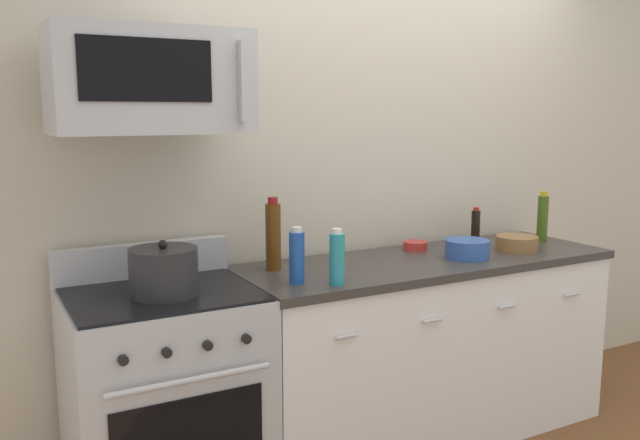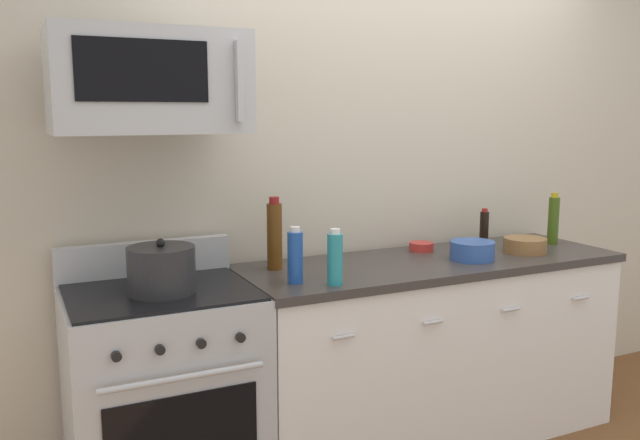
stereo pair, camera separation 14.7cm
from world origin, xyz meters
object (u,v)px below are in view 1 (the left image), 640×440
bottle_soda_blue (297,257)px  stockpot (164,272)px  bowl_blue_mixing (467,248)px  bowl_red_small (415,245)px  range_oven (165,398)px  bottle_soy_sauce_dark (476,226)px  bowl_wooden_salad (517,243)px  bottle_dish_soap (337,258)px  bottle_olive_oil (543,218)px  microwave (150,82)px  bottle_wine_amber (273,236)px

bottle_soda_blue → stockpot: 0.55m
bottle_soda_blue → bowl_blue_mixing: 0.96m
bottle_soda_blue → bowl_blue_mixing: (0.96, 0.04, -0.07)m
bowl_red_small → stockpot: 1.42m
range_oven → bottle_soy_sauce_dark: bottle_soy_sauce_dark is taller
bottle_soy_sauce_dark → bowl_wooden_salad: bearing=-77.5°
bottle_dish_soap → bowl_wooden_salad: 1.19m
range_oven → bottle_dish_soap: size_ratio=4.49×
range_oven → bowl_red_small: 1.49m
bottle_olive_oil → microwave: bearing=179.6°
bowl_red_small → stockpot: (-1.40, -0.24, 0.07)m
bottle_wine_amber → bowl_red_small: (0.84, 0.05, -0.14)m
microwave → stockpot: 0.74m
microwave → bottle_wine_amber: microwave is taller
bottle_olive_oil → bottle_soy_sauce_dark: bearing=157.2°
bowl_wooden_salad → stockpot: stockpot is taller
bottle_dish_soap → bowl_red_small: size_ratio=1.89×
bottle_soy_sauce_dark → bowl_wooden_salad: (0.06, -0.26, -0.05)m
stockpot → bottle_wine_amber: bearing=18.6°
bottle_wine_amber → bottle_soda_blue: bearing=-92.9°
bottle_dish_soap → stockpot: 0.70m
bottle_soy_sauce_dark → bowl_red_small: (-0.40, 0.01, -0.07)m
bottle_soy_sauce_dark → bottle_olive_oil: bearing=-22.8°
bowl_wooden_salad → bowl_blue_mixing: 0.35m
bowl_wooden_salad → bottle_olive_oil: bearing=20.1°
bottle_wine_amber → bowl_blue_mixing: 0.98m
microwave → bowl_red_small: bearing=5.9°
microwave → bottle_soda_blue: microwave is taller
microwave → bottle_soy_sauce_dark: size_ratio=3.75×
bottle_olive_oil → bottle_dish_soap: bearing=-169.8°
bottle_dish_soap → bottle_wine_amber: bottle_wine_amber is taller
bottle_soy_sauce_dark → bottle_wine_amber: bottle_wine_amber is taller
bottle_olive_oil → range_oven: bearing=-179.2°
bottle_dish_soap → bowl_wooden_salad: bottle_dish_soap is taller
microwave → bottle_dish_soap: size_ratio=3.13×
bowl_wooden_salad → stockpot: size_ratio=0.81×
bottle_dish_soap → bowl_red_small: bearing=30.4°
bottle_soy_sauce_dark → bowl_red_small: 0.41m
range_oven → bottle_wine_amber: bearing=13.5°
bottle_olive_oil → bowl_red_small: bottle_olive_oil is taller
bottle_soda_blue → microwave: bearing=161.9°
bottle_dish_soap → bottle_olive_oil: bearing=10.2°
range_oven → bottle_soda_blue: bottle_soda_blue is taller
bottle_olive_oil → bowl_wooden_salad: size_ratio=1.30×
bottle_wine_amber → stockpot: bottle_wine_amber is taller
range_oven → stockpot: (-0.00, -0.05, 0.55)m
range_oven → bottle_soy_sauce_dark: (1.80, 0.18, 0.55)m
microwave → bowl_blue_mixing: size_ratio=3.42×
range_oven → bowl_blue_mixing: (1.50, -0.10, 0.50)m
bottle_dish_soap → bowl_blue_mixing: bearing=9.6°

